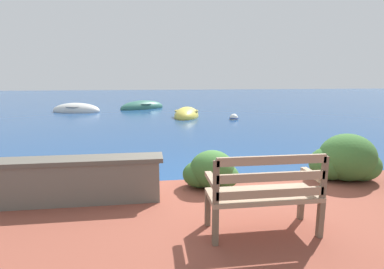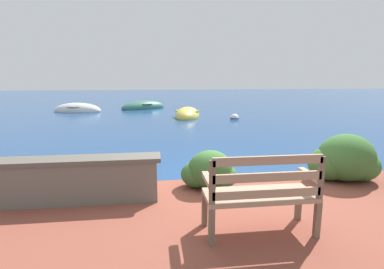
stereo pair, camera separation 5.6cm
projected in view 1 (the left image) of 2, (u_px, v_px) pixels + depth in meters
ground_plane at (215, 190)px, 5.13m from camera, size 80.00×80.00×0.00m
park_bench at (265, 192)px, 3.22m from camera, size 1.22×0.48×0.93m
stone_wall at (77, 180)px, 4.07m from camera, size 2.32×0.39×0.63m
hedge_clump_far_left at (57, 178)px, 4.33m from camera, size 0.86×0.62×0.58m
hedge_clump_left at (211, 172)px, 4.63m from camera, size 0.87×0.62×0.59m
hedge_clump_centre at (346, 160)px, 4.96m from camera, size 1.15×0.83×0.78m
rowboat_nearest at (187, 116)px, 14.42m from camera, size 1.67×2.53×0.85m
rowboat_mid at (76, 111)px, 16.52m from camera, size 2.88×1.78×0.87m
rowboat_far at (142, 107)px, 18.22m from camera, size 3.07×2.54×0.86m
mooring_buoy at (234, 118)px, 13.58m from camera, size 0.43×0.43×0.39m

